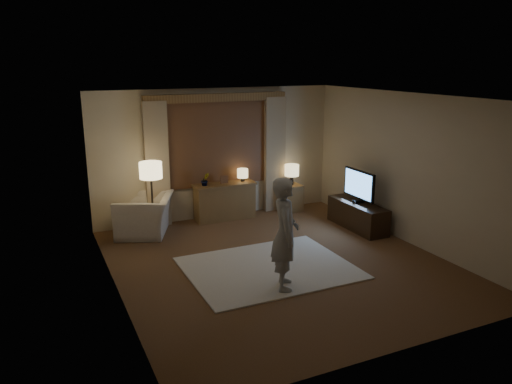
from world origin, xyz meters
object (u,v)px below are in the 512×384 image
side_table (291,198)px  tv_stand (358,215)px  sideboard (225,202)px  armchair (145,215)px  person (285,234)px

side_table → tv_stand: bearing=-69.0°
side_table → tv_stand: size_ratio=0.40×
sideboard → tv_stand: bearing=-37.2°
armchair → tv_stand: (3.75, -1.41, -0.11)m
sideboard → side_table: (1.51, -0.05, -0.07)m
armchair → person: person is taller
person → tv_stand: bearing=-32.4°
tv_stand → side_table: bearing=111.0°
sideboard → person: size_ratio=0.75×
side_table → tv_stand: 1.66m
tv_stand → armchair: bearing=159.4°
armchair → sideboard: bearing=119.5°
armchair → side_table: (3.16, 0.14, -0.08)m
sideboard → armchair: size_ratio=1.09×
armchair → side_table: bearing=115.5°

